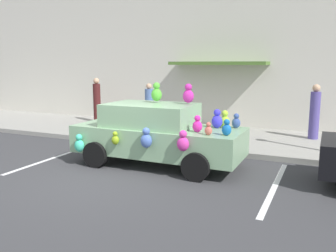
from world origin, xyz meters
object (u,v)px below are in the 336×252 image
at_px(plush_covered_car, 157,134).
at_px(teddy_bear_on_sidewalk, 127,125).
at_px(pedestrian_by_lamp, 97,101).
at_px(pedestrian_near_shopfront, 149,106).
at_px(pedestrian_walking_past, 315,113).

bearing_deg(plush_covered_car, teddy_bear_on_sidewalk, 133.77).
bearing_deg(pedestrian_by_lamp, teddy_bear_on_sidewalk, -37.00).
xyz_separation_m(plush_covered_car, pedestrian_by_lamp, (-4.84, 4.30, 0.22)).
bearing_deg(pedestrian_by_lamp, plush_covered_car, -41.61).
height_order(plush_covered_car, pedestrian_near_shopfront, plush_covered_car).
relative_size(teddy_bear_on_sidewalk, pedestrian_walking_past, 0.41).
height_order(pedestrian_walking_past, pedestrian_by_lamp, pedestrian_by_lamp).
bearing_deg(teddy_bear_on_sidewalk, pedestrian_near_shopfront, 94.49).
relative_size(teddy_bear_on_sidewalk, pedestrian_near_shopfront, 0.44).
bearing_deg(pedestrian_walking_past, teddy_bear_on_sidewalk, -161.32).
bearing_deg(pedestrian_walking_past, pedestrian_near_shopfront, -179.51).
relative_size(teddy_bear_on_sidewalk, pedestrian_by_lamp, 0.40).
relative_size(pedestrian_near_shopfront, pedestrian_by_lamp, 0.91).
bearing_deg(teddy_bear_on_sidewalk, pedestrian_walking_past, 18.68).
distance_m(plush_covered_car, pedestrian_near_shopfront, 4.86).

